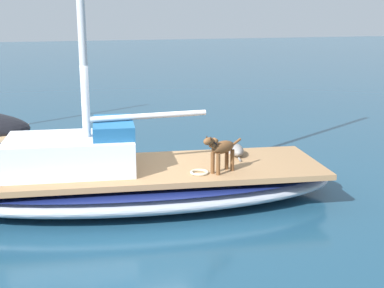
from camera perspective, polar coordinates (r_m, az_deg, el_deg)
The scene contains 7 objects.
ground_plane at distance 9.68m, azimuth -5.64°, elevation -6.27°, with size 120.00×120.00×0.00m, color navy.
sailboat_main at distance 9.57m, azimuth -5.69°, elevation -4.39°, with size 3.65×7.55×0.66m.
cabin_house at distance 9.40m, azimuth -12.61°, elevation -0.76°, with size 1.74×2.42×0.84m.
dog_grey at distance 10.25m, azimuth 4.84°, elevation -0.62°, with size 0.94×0.41×0.22m.
dog_brown at distance 9.02m, azimuth 3.17°, elevation -0.55°, with size 0.48×0.88×0.70m.
deck_winch at distance 10.40m, azimuth 4.03°, elevation -0.43°, with size 0.16×0.16×0.21m.
coiled_rope at distance 9.05m, azimuth 0.81°, elevation -3.11°, with size 0.32×0.32×0.04m, color beige.
Camera 1 is at (-8.86, 2.03, 3.34)m, focal length 48.94 mm.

